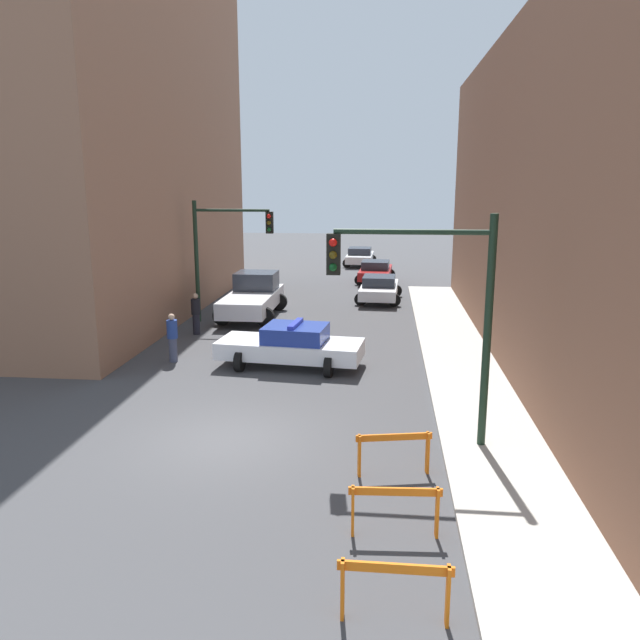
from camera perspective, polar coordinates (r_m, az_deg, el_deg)
The scene contains 15 objects.
ground_plane at distance 15.22m, azimuth -8.45°, elevation -10.72°, with size 120.00×120.00×0.00m, color #424244.
sidewalk_right at distance 14.98m, azimuth 15.67°, elevation -11.20°, with size 2.40×44.00×0.12m.
building_corner_left at distance 31.85m, azimuth -24.75°, elevation 17.97°, with size 14.00×20.00×19.18m.
traffic_light_near at distance 13.85m, azimuth 10.46°, elevation 2.16°, with size 3.64×0.35×5.20m.
traffic_light_far at distance 26.93m, azimuth -9.04°, elevation 6.90°, with size 3.44×0.35×5.20m.
police_car at distance 20.47m, azimuth -2.62°, elevation -2.33°, with size 4.87×2.68×1.52m.
white_truck at distance 28.31m, azimuth -6.14°, elevation 2.16°, with size 2.66×5.41×1.90m.
parked_car_near at distance 31.92m, azimuth 5.43°, elevation 2.93°, with size 2.41×4.38×1.31m.
parked_car_mid at distance 38.00m, azimuth 5.10°, elevation 4.48°, with size 2.43×4.39×1.31m.
parked_car_far at distance 45.57m, azimuth 3.67°, elevation 5.84°, with size 2.36×4.35×1.31m.
pedestrian_crossing at distance 21.57m, azimuth -13.34°, elevation -1.52°, with size 0.45×0.45×1.66m.
pedestrian_corner at distance 25.25m, azimuth -11.28°, elevation 0.62°, with size 0.51×0.51×1.66m.
barrier_front at distance 9.31m, azimuth 6.88°, elevation -22.69°, with size 1.60×0.16×0.90m.
barrier_mid at distance 11.15m, azimuth 6.88°, elevation -16.28°, with size 1.60×0.25×0.90m.
barrier_back at distance 13.24m, azimuth 6.76°, elevation -11.44°, with size 1.58×0.46×0.90m.
Camera 1 is at (3.62, -13.52, 5.98)m, focal length 35.00 mm.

